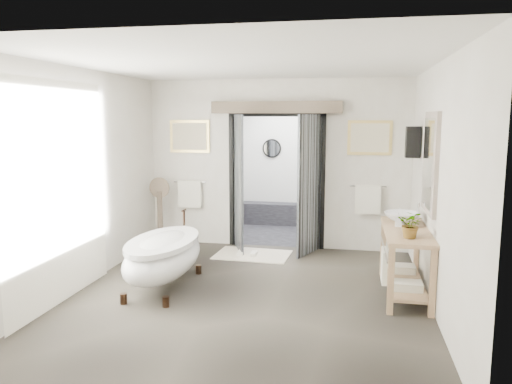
# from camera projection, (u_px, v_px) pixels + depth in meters

# --- Properties ---
(ground_plane) EXTENTS (5.00, 5.00, 0.00)m
(ground_plane) POSITION_uv_depth(u_px,v_px,m) (247.00, 295.00, 6.38)
(ground_plane) COLOR #4F483E
(room_shell) EXTENTS (4.52, 5.02, 2.91)m
(room_shell) POSITION_uv_depth(u_px,v_px,m) (242.00, 151.00, 6.00)
(room_shell) COLOR silver
(room_shell) RESTS_ON ground_plane
(shower_room) EXTENTS (2.22, 2.01, 2.51)m
(shower_room) POSITION_uv_depth(u_px,v_px,m) (287.00, 184.00, 10.12)
(shower_room) COLOR black
(shower_room) RESTS_ON ground_plane
(back_wall_dressing) EXTENTS (3.82, 0.78, 2.52)m
(back_wall_dressing) POSITION_uv_depth(u_px,v_px,m) (275.00, 159.00, 8.39)
(back_wall_dressing) COLOR black
(back_wall_dressing) RESTS_ON ground_plane
(clawfoot_tub) EXTENTS (0.83, 1.85, 0.90)m
(clawfoot_tub) POSITION_uv_depth(u_px,v_px,m) (164.00, 255.00, 6.61)
(clawfoot_tub) COLOR black
(clawfoot_tub) RESTS_ON ground_plane
(vanity) EXTENTS (0.57, 1.60, 0.85)m
(vanity) POSITION_uv_depth(u_px,v_px,m) (403.00, 256.00, 6.37)
(vanity) COLOR tan
(vanity) RESTS_ON ground_plane
(pedestal_mirror) EXTENTS (0.36, 0.24, 1.23)m
(pedestal_mirror) POSITION_uv_depth(u_px,v_px,m) (160.00, 217.00, 8.70)
(pedestal_mirror) COLOR brown
(pedestal_mirror) RESTS_ON ground_plane
(rug) EXTENTS (1.25, 0.87, 0.01)m
(rug) POSITION_uv_depth(u_px,v_px,m) (253.00, 255.00, 8.23)
(rug) COLOR silver
(rug) RESTS_ON ground_plane
(slippers) EXTENTS (0.32, 0.24, 0.05)m
(slippers) POSITION_uv_depth(u_px,v_px,m) (247.00, 253.00, 8.21)
(slippers) COLOR white
(slippers) RESTS_ON rug
(basin) EXTENTS (0.61, 0.61, 0.16)m
(basin) POSITION_uv_depth(u_px,v_px,m) (402.00, 218.00, 6.62)
(basin) COLOR white
(basin) RESTS_ON vanity
(plant) EXTENTS (0.37, 0.34, 0.33)m
(plant) POSITION_uv_depth(u_px,v_px,m) (411.00, 224.00, 5.83)
(plant) COLOR gray
(plant) RESTS_ON vanity
(soap_bottle_a) EXTENTS (0.09, 0.10, 0.19)m
(soap_bottle_a) POSITION_uv_depth(u_px,v_px,m) (399.00, 219.00, 6.47)
(soap_bottle_a) COLOR gray
(soap_bottle_a) RESTS_ON vanity
(soap_bottle_b) EXTENTS (0.14, 0.14, 0.15)m
(soap_bottle_b) POSITION_uv_depth(u_px,v_px,m) (399.00, 213.00, 6.96)
(soap_bottle_b) COLOR gray
(soap_bottle_b) RESTS_ON vanity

